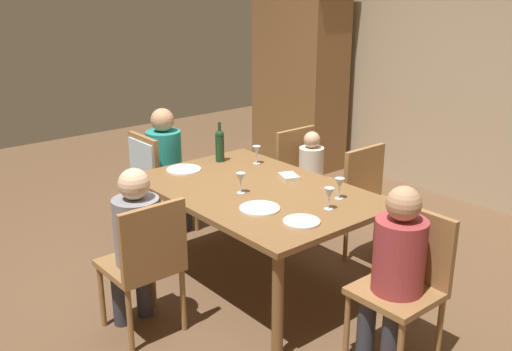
% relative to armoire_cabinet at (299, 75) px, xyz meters
% --- Properties ---
extents(ground_plane, '(10.00, 10.00, 0.00)m').
position_rel_armoire_cabinet_xyz_m(ground_plane, '(1.98, -2.33, -1.10)').
color(ground_plane, brown).
extents(rear_room_partition, '(6.40, 0.12, 2.70)m').
position_rel_armoire_cabinet_xyz_m(rear_room_partition, '(1.98, 0.45, 0.25)').
color(rear_room_partition, tan).
rests_on(rear_room_partition, ground_plane).
extents(armoire_cabinet, '(1.18, 0.62, 2.18)m').
position_rel_armoire_cabinet_xyz_m(armoire_cabinet, '(0.00, 0.00, 0.00)').
color(armoire_cabinet, brown).
rests_on(armoire_cabinet, ground_plane).
extents(dining_table, '(1.76, 1.16, 0.75)m').
position_rel_armoire_cabinet_xyz_m(dining_table, '(1.98, -2.33, -0.42)').
color(dining_table, brown).
rests_on(dining_table, ground_plane).
extents(chair_left_end, '(0.44, 0.46, 0.92)m').
position_rel_armoire_cabinet_xyz_m(chair_left_end, '(0.72, -2.46, -0.50)').
color(chair_left_end, olive).
rests_on(chair_left_end, ground_plane).
extents(chair_near, '(0.44, 0.44, 0.92)m').
position_rel_armoire_cabinet_xyz_m(chair_near, '(2.07, -3.29, -0.56)').
color(chair_near, olive).
rests_on(chair_near, ground_plane).
extents(chair_right_end, '(0.44, 0.44, 0.92)m').
position_rel_armoire_cabinet_xyz_m(chair_right_end, '(3.24, -2.24, -0.56)').
color(chair_right_end, olive).
rests_on(chair_right_end, ground_plane).
extents(chair_far_left, '(0.44, 0.44, 0.92)m').
position_rel_armoire_cabinet_xyz_m(chair_far_left, '(1.50, -1.37, -0.56)').
color(chair_far_left, olive).
rests_on(chair_far_left, ground_plane).
extents(chair_far_right, '(0.44, 0.44, 0.92)m').
position_rel_armoire_cabinet_xyz_m(chair_far_right, '(2.29, -1.37, -0.56)').
color(chair_far_right, olive).
rests_on(chair_far_right, ground_plane).
extents(person_woman_host, '(0.30, 0.35, 1.13)m').
position_rel_armoire_cabinet_xyz_m(person_woman_host, '(0.72, -2.31, -0.44)').
color(person_woman_host, '#33333D').
rests_on(person_woman_host, ground_plane).
extents(person_man_bearded, '(0.34, 0.29, 1.10)m').
position_rel_armoire_cabinet_xyz_m(person_man_bearded, '(1.95, -3.29, -0.46)').
color(person_man_bearded, '#33333D').
rests_on(person_man_bearded, ground_plane).
extents(person_man_guest, '(0.30, 0.34, 1.11)m').
position_rel_armoire_cabinet_xyz_m(person_man_guest, '(3.24, -2.36, -0.45)').
color(person_man_guest, '#33333D').
rests_on(person_man_guest, ground_plane).
extents(person_child_small, '(0.25, 0.22, 0.94)m').
position_rel_armoire_cabinet_xyz_m(person_child_small, '(1.61, -1.37, -0.54)').
color(person_child_small, '#33333D').
rests_on(person_child_small, ground_plane).
extents(wine_bottle_tall_green, '(0.07, 0.07, 0.33)m').
position_rel_armoire_cabinet_xyz_m(wine_bottle_tall_green, '(1.28, -2.13, -0.21)').
color(wine_bottle_tall_green, '#19381E').
rests_on(wine_bottle_tall_green, dining_table).
extents(wine_glass_near_left, '(0.07, 0.07, 0.15)m').
position_rel_armoire_cabinet_xyz_m(wine_glass_near_left, '(1.98, -2.47, -0.24)').
color(wine_glass_near_left, silver).
rests_on(wine_glass_near_left, dining_table).
extents(wine_glass_centre, '(0.07, 0.07, 0.15)m').
position_rel_armoire_cabinet_xyz_m(wine_glass_centre, '(2.50, -2.03, -0.24)').
color(wine_glass_centre, silver).
rests_on(wine_glass_centre, dining_table).
extents(wine_glass_near_right, '(0.07, 0.07, 0.15)m').
position_rel_armoire_cabinet_xyz_m(wine_glass_near_right, '(1.52, -1.94, -0.24)').
color(wine_glass_near_right, silver).
rests_on(wine_glass_near_right, dining_table).
extents(wine_glass_far, '(0.07, 0.07, 0.15)m').
position_rel_armoire_cabinet_xyz_m(wine_glass_far, '(2.59, -2.22, -0.24)').
color(wine_glass_far, silver).
rests_on(wine_glass_far, dining_table).
extents(dinner_plate_host, '(0.27, 0.27, 0.01)m').
position_rel_armoire_cabinet_xyz_m(dinner_plate_host, '(2.30, -2.57, -0.34)').
color(dinner_plate_host, white).
rests_on(dinner_plate_host, dining_table).
extents(dinner_plate_guest_left, '(0.23, 0.23, 0.01)m').
position_rel_armoire_cabinet_xyz_m(dinner_plate_guest_left, '(2.63, -2.51, -0.34)').
color(dinner_plate_guest_left, silver).
rests_on(dinner_plate_guest_left, dining_table).
extents(dinner_plate_guest_right, '(0.27, 0.27, 0.01)m').
position_rel_armoire_cabinet_xyz_m(dinner_plate_guest_right, '(1.29, -2.50, -0.34)').
color(dinner_plate_guest_right, white).
rests_on(dinner_plate_guest_right, dining_table).
extents(folded_napkin, '(0.19, 0.17, 0.03)m').
position_rel_armoire_cabinet_xyz_m(folded_napkin, '(1.97, -2.00, -0.33)').
color(folded_napkin, beige).
rests_on(folded_napkin, dining_table).
extents(handbag, '(0.13, 0.29, 0.22)m').
position_rel_armoire_cabinet_xyz_m(handbag, '(2.72, -1.37, -0.99)').
color(handbag, brown).
rests_on(handbag, ground_plane).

